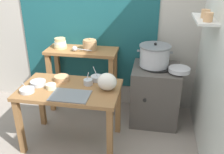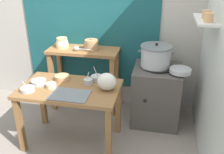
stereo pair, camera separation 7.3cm
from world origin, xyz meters
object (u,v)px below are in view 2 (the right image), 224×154
object	(u,v)px
prep_table	(70,96)
clay_pot	(91,45)
back_shelf_table	(84,64)
wide_pan	(180,71)
stove_block	(156,95)
steamer_pot	(156,56)
ladle	(77,48)
prep_bowl_2	(62,78)
prep_bowl_0	(39,82)
serving_tray	(70,95)
plastic_bag	(107,82)
bowl_stack_enamel	(62,43)
prep_bowl_3	(97,78)
prep_bowl_6	(108,79)
prep_bowl_4	(27,89)
prep_bowl_1	(88,82)
prep_bowl_5	(51,85)

from	to	relation	value
prep_table	clay_pot	world-z (taller)	clay_pot
back_shelf_table	wide_pan	size ratio (longest dim) A/B	3.75
stove_block	steamer_pot	distance (m)	0.53
wide_pan	ladle	bearing A→B (deg)	172.66
wide_pan	prep_bowl_2	xyz separation A→B (m)	(-1.34, -0.36, -0.05)
steamer_pot	prep_bowl_0	world-z (taller)	steamer_pot
stove_block	serving_tray	xyz separation A→B (m)	(-0.87, -0.82, 0.34)
plastic_bag	stove_block	bearing A→B (deg)	50.00
steamer_pot	wide_pan	distance (m)	0.35
bowl_stack_enamel	prep_bowl_2	world-z (taller)	bowl_stack_enamel
ladle	prep_bowl_2	bearing A→B (deg)	-91.36
prep_bowl_3	prep_bowl_6	distance (m)	0.13
bowl_stack_enamel	prep_bowl_4	distance (m)	0.99
serving_tray	prep_bowl_6	size ratio (longest dim) A/B	3.93
stove_block	ladle	size ratio (longest dim) A/B	2.85
stove_block	prep_bowl_4	xyz separation A→B (m)	(-1.35, -0.82, 0.36)
stove_block	prep_bowl_6	bearing A→B (deg)	-142.80
prep_bowl_6	prep_bowl_1	bearing A→B (deg)	-149.64
prep_bowl_1	prep_bowl_4	xyz separation A→B (m)	(-0.59, -0.28, -0.01)
prep_bowl_1	prep_bowl_5	bearing A→B (deg)	-156.85
prep_bowl_1	prep_bowl_5	distance (m)	0.40
prep_bowl_3	prep_bowl_6	xyz separation A→B (m)	(0.13, -0.00, -0.00)
back_shelf_table	wide_pan	distance (m)	1.31
wide_pan	prep_bowl_4	xyz separation A→B (m)	(-1.61, -0.69, -0.06)
clay_pot	prep_bowl_3	bearing A→B (deg)	-68.49
clay_pot	prep_bowl_5	xyz separation A→B (m)	(-0.23, -0.83, -0.22)
prep_bowl_1	clay_pot	bearing A→B (deg)	102.25
prep_bowl_0	prep_bowl_3	world-z (taller)	prep_bowl_3
prep_bowl_2	prep_bowl_3	world-z (taller)	prep_bowl_3
clay_pot	prep_bowl_6	xyz separation A→B (m)	(0.35, -0.55, -0.22)
stove_block	prep_bowl_0	distance (m)	1.50
prep_bowl_0	prep_bowl_1	size ratio (longest dim) A/B	1.21
ladle	clay_pot	bearing A→B (deg)	26.36
ladle	wide_pan	size ratio (longest dim) A/B	1.07
steamer_pot	prep_bowl_0	xyz separation A→B (m)	(-1.26, -0.66, -0.17)
prep_table	ladle	distance (m)	0.78
back_shelf_table	prep_bowl_3	distance (m)	0.64
back_shelf_table	serving_tray	distance (m)	0.96
prep_bowl_3	prep_bowl_6	world-z (taller)	prep_bowl_3
back_shelf_table	prep_bowl_6	distance (m)	0.72
serving_tray	stove_block	bearing A→B (deg)	43.34
clay_pot	ladle	size ratio (longest dim) A/B	0.68
prep_table	prep_bowl_0	size ratio (longest dim) A/B	6.40
clay_pot	prep_bowl_3	size ratio (longest dim) A/B	1.05
ladle	plastic_bag	size ratio (longest dim) A/B	1.30
serving_tray	prep_bowl_5	size ratio (longest dim) A/B	3.63
ladle	prep_bowl_4	distance (m)	0.93
serving_tray	prep_bowl_0	size ratio (longest dim) A/B	2.33
prep_table	serving_tray	xyz separation A→B (m)	(0.07, -0.17, 0.12)
steamer_pot	prep_bowl_2	bearing A→B (deg)	-154.08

